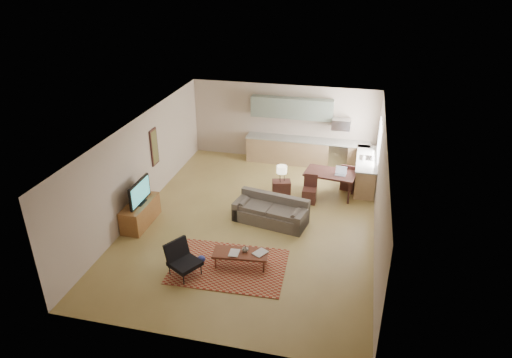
% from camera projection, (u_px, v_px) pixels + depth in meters
% --- Properties ---
extents(room, '(9.00, 9.00, 9.00)m').
position_uv_depth(room, '(253.00, 177.00, 12.03)').
color(room, olive).
rests_on(room, ground).
extents(kitchen_counter_back, '(4.26, 0.64, 0.92)m').
position_uv_depth(kitchen_counter_back, '(307.00, 152.00, 15.88)').
color(kitchen_counter_back, '#A4815B').
rests_on(kitchen_counter_back, ground).
extents(kitchen_counter_right, '(0.64, 2.26, 0.92)m').
position_uv_depth(kitchen_counter_right, '(365.00, 171.00, 14.43)').
color(kitchen_counter_right, '#A4815B').
rests_on(kitchen_counter_right, ground).
extents(kitchen_range, '(0.62, 0.62, 0.90)m').
position_uv_depth(kitchen_range, '(338.00, 155.00, 15.66)').
color(kitchen_range, '#A5A8AD').
rests_on(kitchen_range, ground).
extents(kitchen_microwave, '(0.62, 0.40, 0.35)m').
position_uv_depth(kitchen_microwave, '(341.00, 124.00, 15.20)').
color(kitchen_microwave, '#A5A8AD').
rests_on(kitchen_microwave, room).
extents(upper_cabinets, '(2.80, 0.34, 0.70)m').
position_uv_depth(upper_cabinets, '(292.00, 108.00, 15.48)').
color(upper_cabinets, slate).
rests_on(upper_cabinets, room).
extents(window_right, '(0.02, 1.40, 1.05)m').
position_uv_depth(window_right, '(379.00, 140.00, 13.89)').
color(window_right, white).
rests_on(window_right, room).
extents(wall_art_left, '(0.06, 0.42, 1.10)m').
position_uv_depth(wall_art_left, '(154.00, 147.00, 13.39)').
color(wall_art_left, olive).
rests_on(wall_art_left, room).
extents(triptych, '(1.70, 0.04, 0.50)m').
position_uv_depth(triptych, '(281.00, 112.00, 15.78)').
color(triptych, beige).
rests_on(triptych, room).
extents(rug, '(2.73, 1.95, 0.02)m').
position_uv_depth(rug, '(229.00, 266.00, 10.76)').
color(rug, maroon).
rests_on(rug, floor).
extents(sofa, '(2.21, 1.28, 0.72)m').
position_uv_depth(sofa, '(271.00, 211.00, 12.41)').
color(sofa, '#564D45').
rests_on(sofa, floor).
extents(coffee_table, '(1.34, 0.65, 0.39)m').
position_uv_depth(coffee_table, '(241.00, 259.00, 10.70)').
color(coffee_table, '#542415').
rests_on(coffee_table, floor).
extents(book_a, '(0.26, 0.33, 0.03)m').
position_uv_depth(book_a, '(229.00, 252.00, 10.59)').
color(book_a, maroon).
rests_on(book_a, coffee_table).
extents(book_b, '(0.54, 0.55, 0.03)m').
position_uv_depth(book_b, '(256.00, 251.00, 10.66)').
color(book_b, navy).
rests_on(book_b, coffee_table).
extents(vase, '(0.17, 0.17, 0.16)m').
position_uv_depth(vase, '(245.00, 249.00, 10.61)').
color(vase, black).
rests_on(vase, coffee_table).
extents(armchair, '(0.97, 0.97, 0.81)m').
position_uv_depth(armchair, '(185.00, 261.00, 10.30)').
color(armchair, black).
rests_on(armchair, floor).
extents(tv_credenza, '(0.54, 1.41, 0.65)m').
position_uv_depth(tv_credenza, '(140.00, 213.00, 12.36)').
color(tv_credenza, brown).
rests_on(tv_credenza, floor).
extents(tv, '(0.11, 1.08, 0.65)m').
position_uv_depth(tv, '(140.00, 192.00, 12.06)').
color(tv, black).
rests_on(tv, tv_credenza).
extents(console_table, '(0.61, 0.48, 0.63)m').
position_uv_depth(console_table, '(281.00, 190.00, 13.58)').
color(console_table, '#381B18').
rests_on(console_table, floor).
extents(table_lamp, '(0.38, 0.38, 0.50)m').
position_uv_depth(table_lamp, '(282.00, 173.00, 13.33)').
color(table_lamp, beige).
rests_on(table_lamp, console_table).
extents(dining_table, '(1.61, 1.07, 0.76)m').
position_uv_depth(dining_table, '(330.00, 184.00, 13.83)').
color(dining_table, '#381B18').
rests_on(dining_table, floor).
extents(dining_chair_near, '(0.40, 0.42, 0.84)m').
position_uv_depth(dining_chair_near, '(310.00, 189.00, 13.41)').
color(dining_chair_near, '#381B18').
rests_on(dining_chair_near, floor).
extents(dining_chair_far, '(0.50, 0.51, 0.88)m').
position_uv_depth(dining_chair_far, '(349.00, 176.00, 14.19)').
color(dining_chair_far, '#381B18').
rests_on(dining_chair_far, floor).
extents(laptop, '(0.34, 0.27, 0.24)m').
position_uv_depth(laptop, '(341.00, 171.00, 13.46)').
color(laptop, '#A5A8AD').
rests_on(laptop, dining_table).
extents(soap_bottle, '(0.11, 0.12, 0.19)m').
position_uv_depth(soap_bottle, '(364.00, 157.00, 14.06)').
color(soap_bottle, beige).
rests_on(soap_bottle, kitchen_counter_right).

